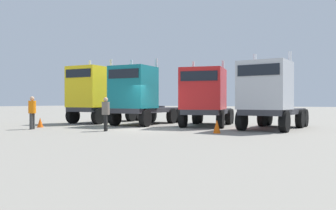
# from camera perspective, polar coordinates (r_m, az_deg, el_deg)

# --- Properties ---
(ground) EXTENTS (200.00, 200.00, 0.00)m
(ground) POSITION_cam_1_polar(r_m,az_deg,el_deg) (19.21, -3.78, -3.97)
(ground) COLOR gray
(semi_truck_yellow) EXTENTS (2.83, 6.48, 4.53)m
(semi_truck_yellow) POSITION_cam_1_polar(r_m,az_deg,el_deg) (25.04, -11.86, 1.66)
(semi_truck_yellow) COLOR #333338
(semi_truck_yellow) RESTS_ON ground
(semi_truck_teal) EXTENTS (2.93, 6.27, 4.32)m
(semi_truck_teal) POSITION_cam_1_polar(r_m,az_deg,el_deg) (22.28, -4.85, 1.58)
(semi_truck_teal) COLOR #333338
(semi_truck_teal) RESTS_ON ground
(semi_truck_red) EXTENTS (3.66, 6.19, 4.07)m
(semi_truck_red) POSITION_cam_1_polar(r_m,az_deg,el_deg) (21.03, 6.16, 1.42)
(semi_truck_red) COLOR #333338
(semi_truck_red) RESTS_ON ground
(semi_truck_silver) EXTENTS (2.87, 6.04, 4.20)m
(semi_truck_silver) POSITION_cam_1_polar(r_m,az_deg,el_deg) (19.20, 16.29, 1.59)
(semi_truck_silver) COLOR #333338
(semi_truck_silver) RESTS_ON ground
(visitor_in_hivis) EXTENTS (0.54, 0.54, 1.81)m
(visitor_in_hivis) POSITION_cam_1_polar(r_m,az_deg,el_deg) (20.31, -21.53, -0.79)
(visitor_in_hivis) COLOR #373737
(visitor_in_hivis) RESTS_ON ground
(visitor_with_camera) EXTENTS (0.55, 0.55, 1.74)m
(visitor_with_camera) POSITION_cam_1_polar(r_m,az_deg,el_deg) (17.99, -10.26, -1.07)
(visitor_with_camera) COLOR black
(visitor_with_camera) RESTS_ON ground
(traffic_cone_near) EXTENTS (0.36, 0.36, 0.57)m
(traffic_cone_near) POSITION_cam_1_polar(r_m,az_deg,el_deg) (21.71, -20.37, -2.73)
(traffic_cone_near) COLOR #F2590C
(traffic_cone_near) RESTS_ON ground
(traffic_cone_mid) EXTENTS (0.36, 0.36, 0.64)m
(traffic_cone_mid) POSITION_cam_1_polar(r_m,az_deg,el_deg) (16.70, 8.08, -3.54)
(traffic_cone_mid) COLOR #F2590C
(traffic_cone_mid) RESTS_ON ground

